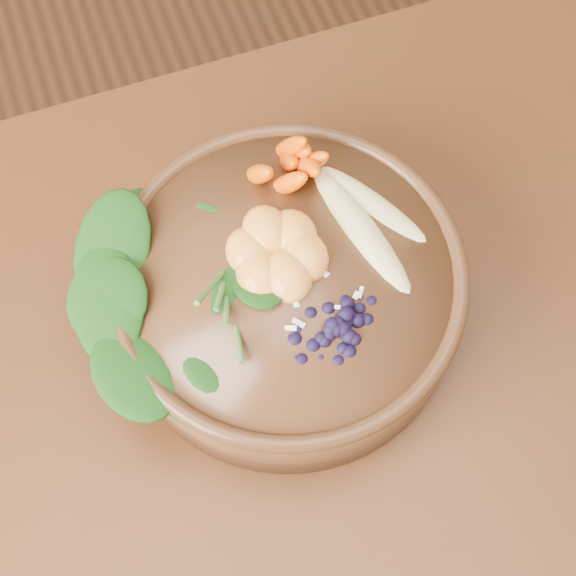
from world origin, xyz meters
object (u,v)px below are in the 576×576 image
at_px(mandarin_cluster, 277,246).
at_px(blueberry_pile, 338,317).
at_px(banana_halves, 368,207).
at_px(stoneware_bowl, 288,293).
at_px(kale_heap, 197,235).
at_px(dining_table, 405,446).
at_px(carrot_cluster, 283,146).

distance_m(mandarin_cluster, blueberry_pile, 0.08).
bearing_deg(banana_halves, stoneware_bowl, -177.26).
xyz_separation_m(kale_heap, banana_halves, (0.15, -0.02, -0.01)).
relative_size(dining_table, kale_heap, 7.92).
height_order(kale_heap, blueberry_pile, kale_heap).
relative_size(kale_heap, carrot_cluster, 2.38).
bearing_deg(banana_halves, kale_heap, 156.45).
bearing_deg(dining_table, mandarin_cluster, 115.86).
xyz_separation_m(stoneware_bowl, mandarin_cluster, (-0.00, 0.02, 0.06)).
relative_size(carrot_cluster, banana_halves, 0.48).
bearing_deg(mandarin_cluster, kale_heap, 154.55).
bearing_deg(dining_table, stoneware_bowl, 117.77).
bearing_deg(carrot_cluster, blueberry_pile, -109.55).
height_order(banana_halves, blueberry_pile, blueberry_pile).
distance_m(stoneware_bowl, kale_heap, 0.10).
xyz_separation_m(stoneware_bowl, banana_halves, (0.08, 0.03, 0.06)).
height_order(kale_heap, banana_halves, kale_heap).
relative_size(stoneware_bowl, carrot_cluster, 3.62).
bearing_deg(mandarin_cluster, blueberry_pile, -72.93).
bearing_deg(stoneware_bowl, carrot_cluster, 72.64).
distance_m(kale_heap, mandarin_cluster, 0.07).
bearing_deg(kale_heap, banana_halves, -7.22).
relative_size(kale_heap, blueberry_pile, 1.42).
bearing_deg(carrot_cluster, banana_halves, -66.94).
height_order(carrot_cluster, banana_halves, carrot_cluster).
distance_m(carrot_cluster, banana_halves, 0.09).
height_order(kale_heap, mandarin_cluster, kale_heap).
bearing_deg(stoneware_bowl, dining_table, -62.23).
xyz_separation_m(kale_heap, mandarin_cluster, (0.06, -0.03, -0.01)).
height_order(stoneware_bowl, banana_halves, banana_halves).
height_order(kale_heap, carrot_cluster, carrot_cluster).
bearing_deg(blueberry_pile, mandarin_cluster, 107.07).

